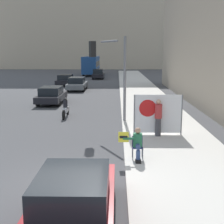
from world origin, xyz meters
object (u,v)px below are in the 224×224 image
Objects in this scene: protest_banner at (158,114)px; car_on_road_nearest at (52,95)px; seated_protester at (137,143)px; city_bus_on_road at (91,65)px; car_on_road_midblock at (77,84)px; traffic_light_pole at (112,65)px; parked_car_curbside at (74,200)px; motorcycle_on_road at (66,109)px; jogger_on_sidewalk at (158,117)px; car_on_road_far_lane at (98,74)px; car_on_road_distant at (66,80)px.

protest_banner is 0.52× the size of car_on_road_nearest.
seated_protester is at bearing -108.68° from protest_banner.
car_on_road_midblock is at bearing -89.13° from city_bus_on_road.
protest_banner is at bearing -71.79° from car_on_road_midblock.
parked_car_curbside is at bearing -93.85° from traffic_light_pole.
traffic_light_pole is 2.21× the size of motorcycle_on_road.
parked_car_curbside is at bearing 85.47° from jogger_on_sidewalk.
jogger_on_sidewalk is 34.67m from car_on_road_far_lane.
parked_car_curbside is 0.94× the size of car_on_road_nearest.
parked_car_curbside is 32.80m from car_on_road_distant.
traffic_light_pole is at bearing 115.06° from seated_protester.
car_on_road_distant is (-7.24, 27.93, -0.08)m from seated_protester.
protest_banner reaches higher than car_on_road_nearest.
jogger_on_sidewalk is 0.42× the size of car_on_road_far_lane.
car_on_road_nearest is at bearing 124.53° from traffic_light_pole.
protest_banner is 25.81m from car_on_road_distant.
jogger_on_sidewalk is 8.33m from parked_car_curbside.
motorcycle_on_road is (-5.24, 4.77, -0.63)m from protest_banner.
motorcycle_on_road is at bearing 100.12° from parked_car_curbside.
traffic_light_pole is 0.45× the size of city_bus_on_road.
protest_banner is 34.48m from car_on_road_far_lane.
car_on_road_far_lane is at bearing -77.92° from city_bus_on_road.
seated_protester is 0.51× the size of protest_banner.
motorcycle_on_road is at bearing -90.66° from car_on_road_far_lane.
car_on_road_far_lane is 8.63m from city_bus_on_road.
car_on_road_distant is at bearing -109.96° from car_on_road_far_lane.
car_on_road_midblock is (-4.11, 16.38, -2.66)m from traffic_light_pole.
protest_banner reaches higher than seated_protester.
jogger_on_sidewalk is 0.36× the size of traffic_light_pole.
traffic_light_pole is 11.20m from parked_car_curbside.
car_on_road_far_lane reaches higher than seated_protester.
car_on_road_nearest is (-7.26, 10.19, -0.48)m from protest_banner.
jogger_on_sidewalk is 0.39× the size of car_on_road_nearest.
motorcycle_on_road is (-5.25, 4.96, -0.50)m from jogger_on_sidewalk.
motorcycle_on_road is at bearing 137.66° from protest_banner.
city_bus_on_road is (-3.73, 50.46, 1.23)m from parked_car_curbside.
car_on_road_nearest is at bearing -85.25° from car_on_road_distant.
traffic_light_pole reaches higher than protest_banner.
parked_car_curbside is 0.88× the size of car_on_road_midblock.
jogger_on_sidewalk reaches higher than car_on_road_distant.
car_on_road_far_lane is (-4.91, 34.32, -0.28)m from jogger_on_sidewalk.
protest_banner is 0.48× the size of traffic_light_pole.
city_bus_on_road reaches higher than car_on_road_midblock.
protest_banner is 20.29m from car_on_road_midblock.
protest_banner is 1.07× the size of motorcycle_on_road.
seated_protester is 0.26× the size of car_on_road_nearest.
seated_protester is 0.26× the size of car_on_road_distant.
car_on_road_midblock is 5.53m from car_on_road_distant.
jogger_on_sidewalk is at bearing -71.92° from car_on_road_midblock.
protest_banner is 7.11m from motorcycle_on_road.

